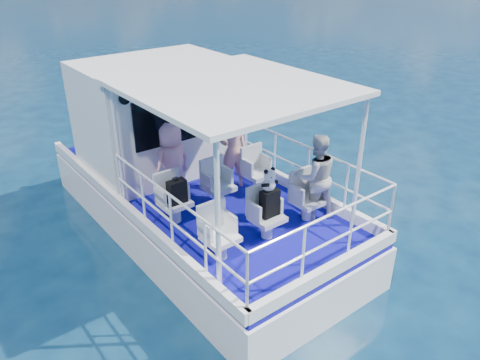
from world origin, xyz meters
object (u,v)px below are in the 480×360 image
at_px(panda, 269,180).
at_px(passenger_port_fwd, 172,163).
at_px(passenger_stbd_aft, 316,177).
at_px(backpack_center, 270,203).

bearing_deg(panda, passenger_port_fwd, 106.92).
xyz_separation_m(passenger_port_fwd, passenger_stbd_aft, (1.60, -1.91, 0.01)).
height_order(passenger_port_fwd, backpack_center, passenger_port_fwd).
bearing_deg(passenger_stbd_aft, panda, 23.71).
height_order(backpack_center, panda, panda).
height_order(passenger_stbd_aft, backpack_center, passenger_stbd_aft).
bearing_deg(passenger_port_fwd, passenger_stbd_aft, 122.26).
height_order(passenger_port_fwd, passenger_stbd_aft, passenger_stbd_aft).
relative_size(passenger_stbd_aft, panda, 4.09).
distance_m(passenger_stbd_aft, backpack_center, 1.02).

